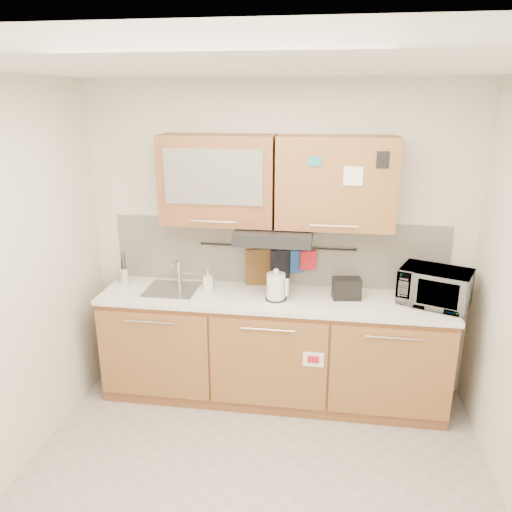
% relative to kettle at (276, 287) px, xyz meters
% --- Properties ---
extents(floor, '(3.20, 3.20, 0.00)m').
position_rel_kettle_xyz_m(floor, '(-0.03, -1.13, -1.02)').
color(floor, '#9E9993').
rests_on(floor, ground).
extents(ceiling, '(3.20, 3.20, 0.00)m').
position_rel_kettle_xyz_m(ceiling, '(-0.03, -1.13, 1.58)').
color(ceiling, white).
rests_on(ceiling, wall_back).
extents(wall_back, '(3.20, 0.00, 3.20)m').
position_rel_kettle_xyz_m(wall_back, '(-0.03, 0.37, 0.28)').
color(wall_back, silver).
rests_on(wall_back, ground).
extents(base_cabinet, '(2.80, 0.64, 0.88)m').
position_rel_kettle_xyz_m(base_cabinet, '(-0.03, 0.06, -0.62)').
color(base_cabinet, '#925933').
rests_on(base_cabinet, floor).
extents(countertop, '(2.82, 0.62, 0.04)m').
position_rel_kettle_xyz_m(countertop, '(-0.03, 0.06, -0.12)').
color(countertop, white).
rests_on(countertop, base_cabinet).
extents(backsplash, '(2.80, 0.02, 0.56)m').
position_rel_kettle_xyz_m(backsplash, '(-0.03, 0.36, 0.18)').
color(backsplash, silver).
rests_on(backsplash, countertop).
extents(upper_cabinets, '(1.82, 0.37, 0.70)m').
position_rel_kettle_xyz_m(upper_cabinets, '(-0.04, 0.19, 0.81)').
color(upper_cabinets, '#925933').
rests_on(upper_cabinets, wall_back).
extents(range_hood, '(0.60, 0.46, 0.10)m').
position_rel_kettle_xyz_m(range_hood, '(-0.03, 0.12, 0.40)').
color(range_hood, black).
rests_on(range_hood, upper_cabinets).
extents(sink, '(0.42, 0.40, 0.26)m').
position_rel_kettle_xyz_m(sink, '(-0.88, 0.08, -0.10)').
color(sink, silver).
rests_on(sink, countertop).
extents(utensil_rail, '(1.30, 0.02, 0.02)m').
position_rel_kettle_xyz_m(utensil_rail, '(-0.03, 0.32, 0.24)').
color(utensil_rail, black).
rests_on(utensil_rail, backsplash).
extents(utensil_crock, '(0.13, 0.13, 0.28)m').
position_rel_kettle_xyz_m(utensil_crock, '(-1.33, 0.18, -0.03)').
color(utensil_crock, silver).
rests_on(utensil_crock, countertop).
extents(kettle, '(0.20, 0.18, 0.26)m').
position_rel_kettle_xyz_m(kettle, '(0.00, 0.00, 0.00)').
color(kettle, silver).
rests_on(kettle, countertop).
extents(toaster, '(0.24, 0.16, 0.17)m').
position_rel_kettle_xyz_m(toaster, '(0.55, 0.10, -0.02)').
color(toaster, black).
rests_on(toaster, countertop).
extents(microwave, '(0.61, 0.52, 0.28)m').
position_rel_kettle_xyz_m(microwave, '(1.22, 0.09, 0.04)').
color(microwave, '#999999').
rests_on(microwave, countertop).
extents(soap_bottle, '(0.10, 0.10, 0.17)m').
position_rel_kettle_xyz_m(soap_bottle, '(-0.59, 0.14, -0.02)').
color(soap_bottle, '#999999').
rests_on(soap_bottle, countertop).
extents(cutting_board, '(0.30, 0.08, 0.37)m').
position_rel_kettle_xyz_m(cutting_board, '(-0.14, 0.31, 0.03)').
color(cutting_board, brown).
rests_on(cutting_board, utensil_rail).
extents(oven_mitt, '(0.12, 0.06, 0.19)m').
position_rel_kettle_xyz_m(oven_mitt, '(0.14, 0.31, 0.12)').
color(oven_mitt, '#204794').
rests_on(oven_mitt, utensil_rail).
extents(dark_pouch, '(0.17, 0.09, 0.25)m').
position_rel_kettle_xyz_m(dark_pouch, '(-0.00, 0.31, 0.09)').
color(dark_pouch, black).
rests_on(dark_pouch, utensil_rail).
extents(pot_holder, '(0.13, 0.06, 0.16)m').
position_rel_kettle_xyz_m(pot_holder, '(0.23, 0.31, 0.14)').
color(pot_holder, red).
rests_on(pot_holder, utensil_rail).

